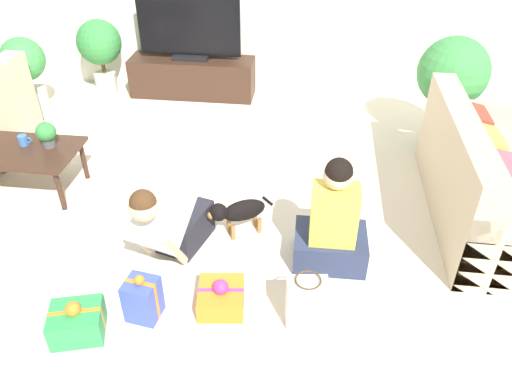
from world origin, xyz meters
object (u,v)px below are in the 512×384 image
Objects in this scene: tv_console at (193,77)px; potted_plant_back_left at (100,47)px; potted_plant_corner_left at (25,70)px; gift_bag_a at (307,302)px; potted_plant_corner_right at (453,75)px; sofa_right at (491,185)px; gift_box_c at (77,322)px; tv at (189,31)px; gift_box_a at (143,299)px; person_kneeling at (170,221)px; dog at (238,212)px; gift_box_b at (221,297)px; tabletop_plant at (46,134)px; coffee_table at (23,155)px; mug at (23,140)px; person_sitting at (332,226)px.

potted_plant_back_left reaches higher than tv_console.
gift_bag_a is at bearing -39.88° from potted_plant_corner_left.
potted_plant_corner_right is 2.87× the size of gift_bag_a.
sofa_right reaches higher than gift_box_c.
potted_plant_corner_left is at bearing 140.12° from gift_bag_a.
potted_plant_corner_left is at bearing -155.87° from tv.
potted_plant_corner_left reaches higher than gift_box_a.
gift_box_c is (-0.40, -0.79, -0.23)m from person_kneeling.
dog reaches higher than gift_box_b.
coffee_table is at bearing -157.16° from tabletop_plant.
tv is at bearing 54.40° from sofa_right.
tv reaches higher than gift_box_b.
potted_plant_corner_left is 7.32× the size of mug.
potted_plant_back_left is at bearing 168.66° from potted_plant_corner_right.
potted_plant_corner_left is 3.07m from person_kneeling.
potted_plant_corner_right is 4.88× the size of tabletop_plant.
mug is 0.24m from tabletop_plant.
tabletop_plant is (-1.71, 1.23, 0.45)m from gift_box_b.
tv_console is at bearing 0.00° from tv.
potted_plant_corner_left is (-0.58, -0.70, -0.05)m from potted_plant_back_left.
potted_plant_back_left reaches higher than potted_plant_corner_left.
tv_console is 1.64× the size of person_sitting.
mug reaches higher than coffee_table.
person_kneeling reaches higher than gift_box_a.
potted_plant_corner_left reaches higher than gift_bag_a.
tv_console reaches higher than gift_box_b.
gift_box_b is at bearing -44.66° from potted_plant_corner_left.
gift_bag_a is (-1.26, -2.59, -0.54)m from potted_plant_corner_right.
dog is (0.44, 0.31, -0.11)m from person_kneeling.
mug is (-0.98, -2.12, -0.33)m from tv.
potted_plant_back_left is (-1.09, -0.05, 0.35)m from tv_console.
coffee_table is at bearing 138.29° from gift_box_a.
tv is at bearing 2.62° from potted_plant_back_left.
potted_plant_corner_right is 2.26× the size of dog.
gift_box_a reaches higher than gift_box_b.
gift_box_a is (2.15, -2.74, -0.38)m from potted_plant_corner_left.
potted_plant_corner_right is 1.24× the size of potted_plant_corner_left.
tv_console is 4.20× the size of gift_box_a.
coffee_table is at bearing 149.33° from gift_box_b.
tv is at bearing -60.19° from person_sitting.
potted_plant_back_left is 2.34× the size of gift_bag_a.
potted_plant_corner_right is 3.77m from tabletop_plant.
potted_plant_corner_left is (-4.60, 1.35, 0.22)m from sofa_right.
person_kneeling is 2.08× the size of gift_box_c.
potted_plant_corner_right reaches higher than coffee_table.
potted_plant_back_left is (-0.13, 2.16, 0.21)m from coffee_table.
coffee_table is at bearing -130.70° from dog.
gift_box_a is 0.93× the size of gift_bag_a.
tabletop_plant is (-0.86, 1.57, 0.43)m from gift_box_c.
person_kneeling reaches higher than mug.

